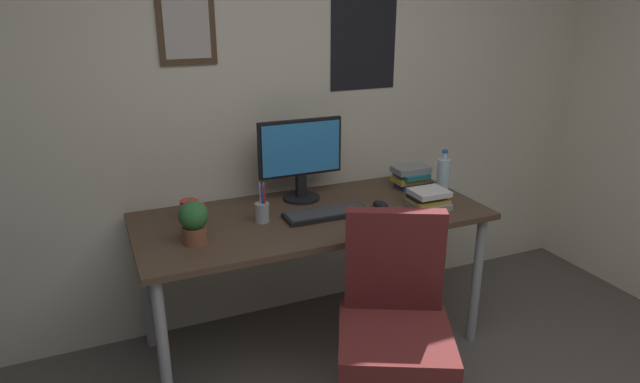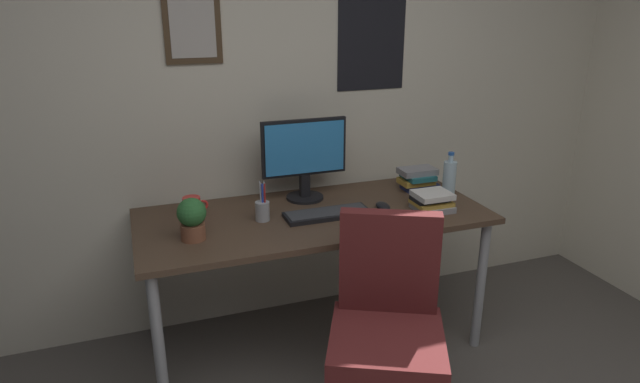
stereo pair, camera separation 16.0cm
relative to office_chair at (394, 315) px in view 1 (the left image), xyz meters
name	(u,v)px [view 1 (the left image)]	position (x,y,z in m)	size (l,w,h in m)	color
wall_back	(269,92)	(-0.15, 1.13, 0.77)	(4.40, 0.10, 2.60)	beige
desk	(312,227)	(-0.09, 0.67, 0.15)	(1.75, 0.76, 0.76)	#4C3828
office_chair	(394,315)	(0.00, 0.00, 0.00)	(0.62, 0.62, 0.95)	#591E1E
monitor	(300,156)	(-0.07, 0.89, 0.47)	(0.46, 0.20, 0.43)	black
keyboard	(327,214)	(-0.04, 0.61, 0.24)	(0.43, 0.15, 0.03)	black
computer_mouse	(380,205)	(0.26, 0.60, 0.25)	(0.06, 0.11, 0.04)	black
water_bottle	(443,176)	(0.68, 0.65, 0.33)	(0.07, 0.07, 0.25)	silver
coffee_mug_near	(190,210)	(-0.67, 0.83, 0.28)	(0.13, 0.09, 0.10)	red
potted_plant	(194,221)	(-0.70, 0.55, 0.33)	(0.13, 0.13, 0.19)	brown
pen_cup	(262,211)	(-0.36, 0.67, 0.28)	(0.07, 0.07, 0.20)	#9EA0A5
book_stack_left	(411,177)	(0.58, 0.82, 0.29)	(0.22, 0.16, 0.13)	navy
book_stack_right	(429,199)	(0.49, 0.51, 0.28)	(0.19, 0.16, 0.10)	gray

